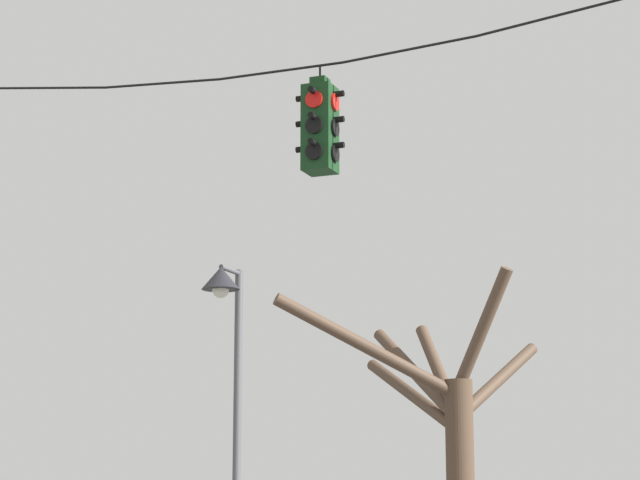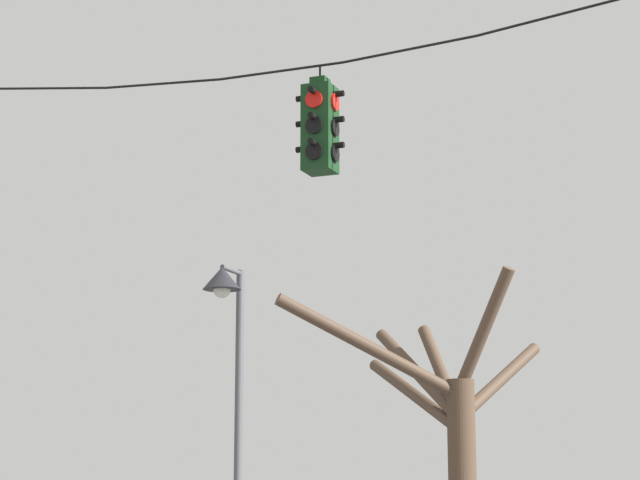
% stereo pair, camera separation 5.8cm
% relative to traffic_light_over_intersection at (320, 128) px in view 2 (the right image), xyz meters
% --- Properties ---
extents(span_wire, '(10.97, 0.03, 0.59)m').
position_rel_traffic_light_over_intersection_xyz_m(span_wire, '(-0.50, -0.00, 0.93)').
color(span_wire, black).
extents(traffic_light_over_intersection, '(0.58, 0.58, 1.26)m').
position_rel_traffic_light_over_intersection_xyz_m(traffic_light_over_intersection, '(0.00, 0.00, 0.00)').
color(traffic_light_over_intersection, '#143819').
extents(street_lamp, '(0.54, 0.93, 5.05)m').
position_rel_traffic_light_over_intersection_xyz_m(street_lamp, '(-2.69, 3.16, -2.00)').
color(street_lamp, '#515156').
rests_on(street_lamp, ground_plane).
extents(bare_tree, '(3.75, 4.61, 5.60)m').
position_rel_traffic_light_over_intersection_xyz_m(bare_tree, '(-0.96, 8.18, -3.03)').
color(bare_tree, brown).
rests_on(bare_tree, ground_plane).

